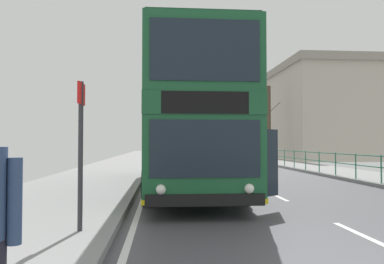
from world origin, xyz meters
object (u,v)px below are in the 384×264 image
bare_tree_far_00 (268,120)px  background_building_00 (336,114)px  double_decker_bus_main (187,123)px  bus_stop_sign_near (81,138)px

bare_tree_far_00 → background_building_00: (8.47, 4.12, 0.99)m
background_building_00 → double_decker_bus_main: bearing=-124.7°
bus_stop_sign_near → bare_tree_far_00: bearing=68.0°
double_decker_bus_main → bare_tree_far_00: bare_tree_far_00 is taller
double_decker_bus_main → background_building_00: size_ratio=0.70×
background_building_00 → bus_stop_sign_near: bearing=-121.7°
bare_tree_far_00 → double_decker_bus_main: bearing=-113.1°
bus_stop_sign_near → background_building_00: size_ratio=0.15×
bus_stop_sign_near → background_building_00: (19.65, 31.83, 3.02)m
double_decker_bus_main → bare_tree_far_00: bearing=66.9°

